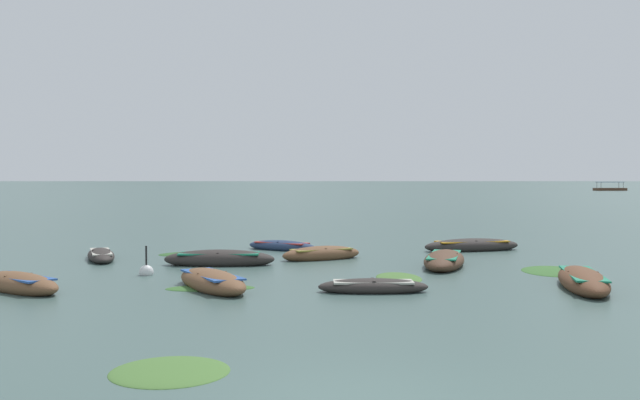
{
  "coord_description": "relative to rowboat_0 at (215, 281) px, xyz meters",
  "views": [
    {
      "loc": [
        -0.47,
        -9.38,
        3.1
      ],
      "look_at": [
        -0.79,
        58.39,
        1.04
      ],
      "focal_mm": 38.84,
      "sensor_mm": 36.0,
      "label": 1
    }
  ],
  "objects": [
    {
      "name": "weed_patch_5",
      "position": [
        5.52,
        2.13,
        -0.21
      ],
      "size": [
        1.52,
        2.59,
        0.14
      ],
      "primitive_type": "ellipsoid",
      "rotation": [
        0.0,
        0.0,
        1.62
      ],
      "color": "#477033",
      "rests_on": "ground"
    },
    {
      "name": "rowboat_6",
      "position": [
        -5.33,
        -0.3,
        -0.01
      ],
      "size": [
        3.55,
        3.17,
        0.64
      ],
      "color": "brown",
      "rests_on": "ground"
    },
    {
      "name": "rowboat_8",
      "position": [
        10.52,
        0.13,
        0.0
      ],
      "size": [
        2.08,
        4.67,
        0.69
      ],
      "color": "brown",
      "rests_on": "ground"
    },
    {
      "name": "mooring_buoy",
      "position": [
        -2.56,
        2.8,
        -0.1
      ],
      "size": [
        0.47,
        0.47,
        1.09
      ],
      "color": "silver",
      "rests_on": "ground"
    },
    {
      "name": "rowboat_1",
      "position": [
        7.47,
        5.09,
        -0.0
      ],
      "size": [
        2.46,
        4.66,
        0.67
      ],
      "color": "#4C3323",
      "rests_on": "ground"
    },
    {
      "name": "rowboat_5",
      "position": [
        1.38,
        10.72,
        -0.04
      ],
      "size": [
        3.45,
        2.59,
        0.53
      ],
      "color": "navy",
      "rests_on": "ground"
    },
    {
      "name": "weed_patch_3",
      "position": [
        -0.06,
        0.07,
        -0.21
      ],
      "size": [
        2.63,
        1.4,
        0.14
      ],
      "primitive_type": "ellipsoid",
      "rotation": [
        0.0,
        0.0,
        0.11
      ],
      "color": "#38662D",
      "rests_on": "ground"
    },
    {
      "name": "rowboat_2",
      "position": [
        -0.58,
        5.41,
        0.01
      ],
      "size": [
        3.99,
        1.28,
        0.7
      ],
      "color": "#2D2826",
      "rests_on": "ground"
    },
    {
      "name": "rowboat_0",
      "position": [
        0.0,
        0.0,
        0.0
      ],
      "size": [
        3.01,
        3.94,
        0.67
      ],
      "color": "brown",
      "rests_on": "ground"
    },
    {
      "name": "ferry_0",
      "position": [
        80.77,
        165.69,
        0.24
      ],
      "size": [
        8.36,
        3.73,
        2.54
      ],
      "color": "#4C3323",
      "rests_on": "ground"
    },
    {
      "name": "mountain_1",
      "position": [
        -450.31,
        2074.28,
        192.89
      ],
      "size": [
        959.07,
        959.07,
        386.2
      ],
      "primitive_type": "cone",
      "color": "slate",
      "rests_on": "ground"
    },
    {
      "name": "rowboat_3",
      "position": [
        9.63,
        10.44,
        -0.0
      ],
      "size": [
        4.56,
        2.32,
        0.66
      ],
      "color": "#2D2826",
      "rests_on": "ground"
    },
    {
      "name": "rowboat_7",
      "position": [
        -5.38,
        7.09,
        -0.05
      ],
      "size": [
        2.23,
        3.87,
        0.51
      ],
      "color": "#2D2826",
      "rests_on": "ground"
    },
    {
      "name": "weed_patch_4",
      "position": [
        10.89,
        3.68,
        -0.21
      ],
      "size": [
        2.58,
        3.19,
        0.14
      ],
      "primitive_type": "ellipsoid",
      "rotation": [
        0.0,
        0.0,
        1.39
      ],
      "color": "#38662D",
      "rests_on": "ground"
    },
    {
      "name": "mountain_2",
      "position": [
        534.18,
        2396.42,
        306.73
      ],
      "size": [
        1562.08,
        1562.08,
        613.89
      ],
      "primitive_type": "cone",
      "color": "slate",
      "rests_on": "ground"
    },
    {
      "name": "weed_patch_0",
      "position": [
        0.63,
        -8.39,
        -0.21
      ],
      "size": [
        2.33,
        2.31,
        0.14
      ],
      "primitive_type": "ellipsoid",
      "rotation": [
        0.0,
        0.0,
        1.34
      ],
      "color": "#477033",
      "rests_on": "ground"
    },
    {
      "name": "rowboat_4",
      "position": [
        3.11,
        7.21,
        -0.01
      ],
      "size": [
        3.44,
        2.51,
        0.64
      ],
      "color": "brown",
      "rests_on": "ground"
    },
    {
      "name": "ground_plane",
      "position": [
        3.52,
        1489.96,
        -0.21
      ],
      "size": [
        6000.0,
        6000.0,
        0.0
      ],
      "primitive_type": "plane",
      "color": "#425B56"
    },
    {
      "name": "rowboat_9",
      "position": [
        4.51,
        -0.53,
        -0.06
      ],
      "size": [
        3.04,
        1.03,
        0.46
      ],
      "color": "#2D2826",
      "rests_on": "ground"
    },
    {
      "name": "weed_patch_2",
      "position": [
        -2.23,
        8.96,
        -0.21
      ],
      "size": [
        3.03,
        2.27,
        0.14
      ],
      "primitive_type": "ellipsoid",
      "rotation": [
        0.0,
        0.0,
        1.78
      ],
      "color": "#2D5628",
      "rests_on": "ground"
    }
  ]
}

